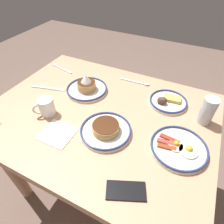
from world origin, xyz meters
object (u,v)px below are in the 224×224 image
at_px(plate_center_pancakes, 179,148).
at_px(coffee_mug, 46,107).
at_px(plate_far_companion, 168,101).
at_px(plate_near_main, 87,87).
at_px(butter_knife, 48,88).
at_px(cell_phone, 126,191).
at_px(paper_napkin, 58,134).
at_px(plate_far_side, 106,130).
at_px(fork_near, 61,68).
at_px(tea_spoon, 139,83).
at_px(drinking_glass, 207,112).

xyz_separation_m(plate_center_pancakes, coffee_mug, (0.66, 0.07, 0.03)).
bearing_deg(plate_far_companion, plate_near_main, 11.96).
distance_m(plate_far_companion, butter_knife, 0.71).
bearing_deg(plate_near_main, cell_phone, 134.40).
xyz_separation_m(plate_far_companion, butter_knife, (0.69, 0.18, -0.01)).
bearing_deg(plate_far_companion, paper_napkin, 47.75).
relative_size(plate_far_side, cell_phone, 1.69).
height_order(paper_napkin, fork_near, fork_near).
bearing_deg(paper_napkin, cell_phone, 164.58).
bearing_deg(plate_far_side, tea_spoon, -89.73).
bearing_deg(drinking_glass, plate_center_pancakes, 71.95).
bearing_deg(cell_phone, coffee_mug, -43.83).
bearing_deg(plate_near_main, butter_knife, 20.75).
xyz_separation_m(plate_far_side, coffee_mug, (0.33, 0.02, 0.03)).
relative_size(plate_center_pancakes, plate_far_side, 1.02).
distance_m(plate_center_pancakes, plate_far_side, 0.33).
xyz_separation_m(paper_napkin, butter_knife, (0.28, -0.26, 0.00)).
height_order(coffee_mug, cell_phone, coffee_mug).
distance_m(drinking_glass, cell_phone, 0.54).
distance_m(plate_far_side, butter_knife, 0.50).
bearing_deg(tea_spoon, butter_knife, 32.20).
xyz_separation_m(plate_far_companion, plate_far_side, (0.21, 0.34, 0.00)).
height_order(coffee_mug, paper_napkin, coffee_mug).
height_order(drinking_glass, fork_near, drinking_glass).
height_order(plate_center_pancakes, butter_knife, plate_center_pancakes).
bearing_deg(plate_near_main, plate_far_side, 136.45).
bearing_deg(paper_napkin, plate_center_pancakes, -163.01).
height_order(plate_far_companion, drinking_glass, drinking_glass).
bearing_deg(paper_napkin, plate_far_side, -151.19).
distance_m(plate_far_companion, fork_near, 0.76).
distance_m(cell_phone, tea_spoon, 0.70).
bearing_deg(butter_knife, coffee_mug, 130.30).
height_order(fork_near, tea_spoon, tea_spoon).
bearing_deg(butter_knife, plate_center_pancakes, 172.71).
distance_m(plate_center_pancakes, drinking_glass, 0.24).
distance_m(plate_far_companion, tea_spoon, 0.24).
relative_size(plate_far_companion, tea_spoon, 1.07).
height_order(plate_near_main, drinking_glass, drinking_glass).
distance_m(plate_near_main, plate_far_side, 0.35).
relative_size(plate_center_pancakes, fork_near, 1.23).
height_order(plate_far_side, cell_phone, plate_far_side).
bearing_deg(coffee_mug, plate_far_companion, -146.37).
bearing_deg(paper_napkin, plate_near_main, -81.17).
bearing_deg(plate_center_pancakes, tea_spoon, -50.70).
bearing_deg(butter_knife, plate_near_main, -159.25).
relative_size(plate_center_pancakes, butter_knife, 1.17).
xyz_separation_m(plate_far_companion, coffee_mug, (0.54, 0.36, 0.03)).
xyz_separation_m(plate_near_main, plate_far_companion, (-0.46, -0.10, -0.01)).
distance_m(drinking_glass, fork_near, 0.96).
bearing_deg(cell_phone, drinking_glass, -135.70).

